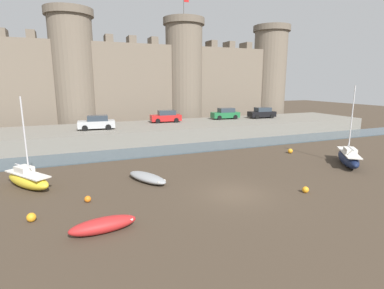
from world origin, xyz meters
name	(u,v)px	position (x,y,z in m)	size (l,w,h in m)	color
ground_plane	(234,194)	(0.00, 0.00, 0.00)	(160.00, 160.00, 0.00)	#423528
water_channel	(169,150)	(0.00, 13.79, 0.05)	(80.00, 4.50, 0.10)	#3D4C56
quay_road	(151,132)	(0.00, 21.04, 0.89)	(63.16, 10.00, 1.78)	slate
castle	(133,78)	(0.00, 31.36, 7.74)	(57.80, 6.64, 20.12)	#706354
rowboat_near_channel_left	(103,225)	(-8.43, -2.01, 0.39)	(3.32, 1.32, 0.74)	red
sailboat_foreground_centre	(348,157)	(12.84, 2.28, 0.68)	(4.31, 5.03, 6.91)	#141E3D
sailboat_midflat_right	(28,179)	(-12.54, 6.48, 0.62)	(3.60, 4.43, 6.26)	yellow
rowboat_near_channel_right	(147,177)	(-4.60, 4.63, 0.31)	(2.76, 4.01, 0.59)	gray
mooring_buoy_off_centre	(290,151)	(11.15, 7.77, 0.25)	(0.49, 0.49, 0.49)	orange
mooring_buoy_near_channel	(88,199)	(-8.91, 2.20, 0.20)	(0.40, 0.40, 0.40)	orange
mooring_buoy_near_shore	(31,217)	(-11.80, 0.58, 0.24)	(0.48, 0.48, 0.48)	orange
mooring_buoy_mid_mud	(305,190)	(4.49, -1.60, 0.21)	(0.43, 0.43, 0.43)	orange
car_quay_west	(166,117)	(2.67, 23.03, 2.56)	(4.22, 2.13, 1.62)	red
car_quay_east	(97,123)	(-6.67, 19.98, 2.56)	(4.22, 2.13, 1.62)	#B2B5B7
car_quay_centre_west	(225,114)	(11.98, 23.20, 2.56)	(4.22, 2.13, 1.62)	#1E6638
car_quay_centre_east	(262,113)	(17.73, 22.15, 2.56)	(4.22, 2.13, 1.62)	black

